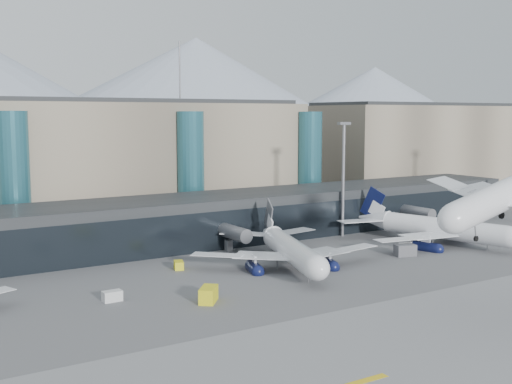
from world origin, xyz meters
TOP-DOWN VIEW (x-y plane):
  - ground at (0.00, 0.00)m, footprint 900.00×900.00m
  - runway_strip at (0.00, -15.00)m, footprint 400.00×40.00m
  - runway_markings at (-0.00, -15.00)m, footprint 128.00×1.00m
  - concourse at (-0.02, 57.73)m, footprint 170.00×27.00m
  - terminal_main at (-25.00, 90.00)m, footprint 130.00×30.00m
  - terminal_east at (95.00, 90.00)m, footprint 70.00×30.00m
  - teal_towers at (-14.99, 74.01)m, footprint 116.40×19.40m
  - lightmast_mid at (30.00, 48.00)m, footprint 3.00×1.20m
  - jet_parked_mid at (3.43, 31.57)m, footprint 35.14×37.07m
  - jet_parked_right at (40.35, 32.52)m, footprint 37.36×38.99m
  - veh_a at (-31.36, 26.16)m, footprint 2.82×1.64m
  - veh_b at (-14.69, 38.94)m, footprint 2.30×2.91m
  - veh_c at (27.14, 25.53)m, footprint 4.43×3.09m
  - veh_g at (32.64, 30.70)m, footprint 2.33×3.04m
  - veh_h at (-19.52, 18.35)m, footprint 4.24×4.49m

SIDE VIEW (x-z plane):
  - ground at x=0.00m, z-range 0.00..0.00m
  - runway_strip at x=0.00m, z-range 0.00..0.04m
  - runway_markings at x=0.00m, z-range 0.04..0.06m
  - veh_b at x=-14.69m, z-range 0.00..1.47m
  - veh_a at x=-31.36m, z-range 0.00..1.57m
  - veh_g at x=32.64m, z-range 0.00..1.57m
  - veh_c at x=27.14m, z-range 0.00..2.23m
  - veh_h at x=-19.52m, z-range 0.00..2.24m
  - jet_parked_mid at x=3.43m, z-range -1.45..10.45m
  - jet_parked_right at x=40.35m, z-range -1.52..10.99m
  - concourse at x=-0.02m, z-range -0.03..9.97m
  - teal_towers at x=-14.99m, z-range -8.99..37.01m
  - lightmast_mid at x=30.00m, z-range 1.62..27.22m
  - terminal_main at x=-25.00m, z-range -0.06..30.94m
  - terminal_east at x=95.00m, z-range -0.06..30.94m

